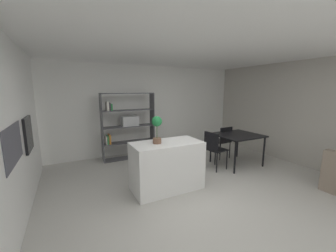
% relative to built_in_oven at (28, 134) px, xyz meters
% --- Properties ---
extents(ground_plane, '(9.06, 9.06, 0.00)m').
position_rel_built_in_oven_xyz_m(ground_plane, '(2.55, -1.25, -1.15)').
color(ground_plane, beige).
extents(ceiling_slab, '(6.59, 6.07, 0.06)m').
position_rel_built_in_oven_xyz_m(ceiling_slab, '(2.55, -1.25, 1.47)').
color(ceiling_slab, white).
rests_on(ceiling_slab, ground_plane).
extents(back_partition, '(6.59, 0.06, 2.60)m').
position_rel_built_in_oven_xyz_m(back_partition, '(2.55, 1.76, 0.14)').
color(back_partition, white).
rests_on(back_partition, ground_plane).
extents(right_partition_gray, '(0.06, 6.07, 2.60)m').
position_rel_built_in_oven_xyz_m(right_partition_gray, '(5.82, -1.25, 0.14)').
color(right_partition_gray, '#B2ADA3').
rests_on(right_partition_gray, ground_plane).
extents(cabinet_niche_splashback, '(0.01, 0.93, 0.49)m').
position_rel_built_in_oven_xyz_m(cabinet_niche_splashback, '(-0.02, -1.01, 0.06)').
color(cabinet_niche_splashback, '#4C4C56').
rests_on(cabinet_niche_splashback, ground_plane).
extents(built_in_oven, '(0.06, 0.61, 0.58)m').
position_rel_built_in_oven_xyz_m(built_in_oven, '(0.00, 0.00, 0.00)').
color(built_in_oven, black).
rests_on(built_in_oven, ground_plane).
extents(kitchen_island, '(1.31, 0.68, 0.92)m').
position_rel_built_in_oven_xyz_m(kitchen_island, '(2.23, -0.74, -0.70)').
color(kitchen_island, white).
rests_on(kitchen_island, ground_plane).
extents(potted_plant_on_island, '(0.19, 0.19, 0.50)m').
position_rel_built_in_oven_xyz_m(potted_plant_on_island, '(2.04, -0.71, 0.07)').
color(potted_plant_on_island, brown).
rests_on(potted_plant_on_island, kitchen_island).
extents(open_bookshelf, '(1.43, 0.32, 1.80)m').
position_rel_built_in_oven_xyz_m(open_bookshelf, '(2.05, 1.34, -0.20)').
color(open_bookshelf, '#4C4C51').
rests_on(open_bookshelf, ground_plane).
extents(dining_table, '(1.07, 0.98, 0.78)m').
position_rel_built_in_oven_xyz_m(dining_table, '(4.39, -0.38, -0.45)').
color(dining_table, black).
rests_on(dining_table, ground_plane).
extents(dining_chair_island_side, '(0.46, 0.48, 0.91)m').
position_rel_built_in_oven_xyz_m(dining_chair_island_side, '(3.65, -0.39, -0.60)').
color(dining_chair_island_side, black).
rests_on(dining_chair_island_side, ground_plane).
extents(dining_chair_far, '(0.44, 0.46, 0.89)m').
position_rel_built_in_oven_xyz_m(dining_chair_far, '(4.40, 0.14, -0.61)').
color(dining_chair_far, black).
rests_on(dining_chair_far, ground_plane).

